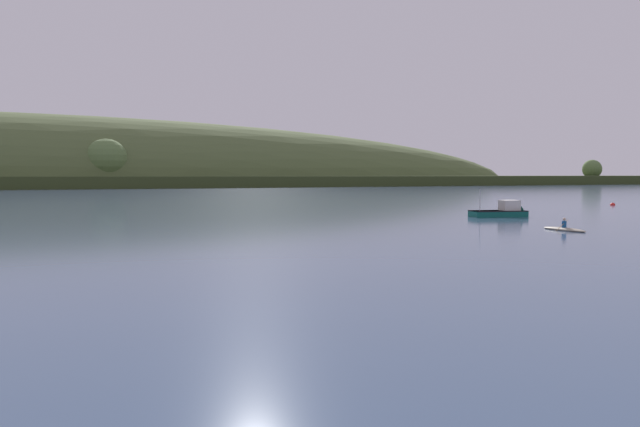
% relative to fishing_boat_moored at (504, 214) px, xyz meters
% --- Properties ---
extents(fishing_boat_moored, '(5.89, 3.27, 3.43)m').
position_rel_fishing_boat_moored_xyz_m(fishing_boat_moored, '(0.00, 0.00, 0.00)').
color(fishing_boat_moored, '#0F564C').
rests_on(fishing_boat_moored, ground).
extents(canoe_with_paddler, '(1.43, 4.12, 1.02)m').
position_rel_fishing_boat_moored_xyz_m(canoe_with_paddler, '(-6.27, -14.27, -0.21)').
color(canoe_with_paddler, gray).
rests_on(canoe_with_paddler, ground).
extents(mooring_buoy_foreground, '(0.65, 0.65, 0.73)m').
position_rel_fishing_boat_moored_xyz_m(mooring_buoy_foreground, '(28.90, 13.70, -0.31)').
color(mooring_buoy_foreground, red).
rests_on(mooring_buoy_foreground, ground).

